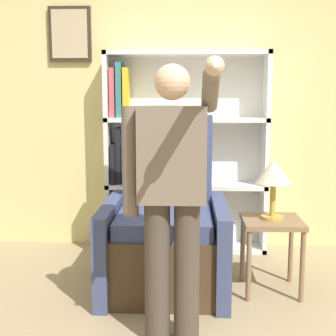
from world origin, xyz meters
name	(u,v)px	position (x,y,z in m)	size (l,w,h in m)	color
wall_back	(193,100)	(-0.01, 2.03, 1.40)	(8.00, 0.11, 2.80)	#DBCC84
bookcase	(173,152)	(-0.19, 1.88, 0.92)	(1.49, 0.28, 1.85)	white
armchair	(165,235)	(-0.22, 0.98, 0.39)	(0.92, 0.94, 1.29)	#4C3823
person_standing	(172,190)	(-0.14, 0.14, 0.91)	(0.53, 0.78, 1.61)	#473D33
side_table	(272,232)	(0.57, 0.90, 0.45)	(0.43, 0.43, 0.55)	#846647
table_lamp	(274,174)	(0.57, 0.90, 0.88)	(0.27, 0.27, 0.44)	gold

